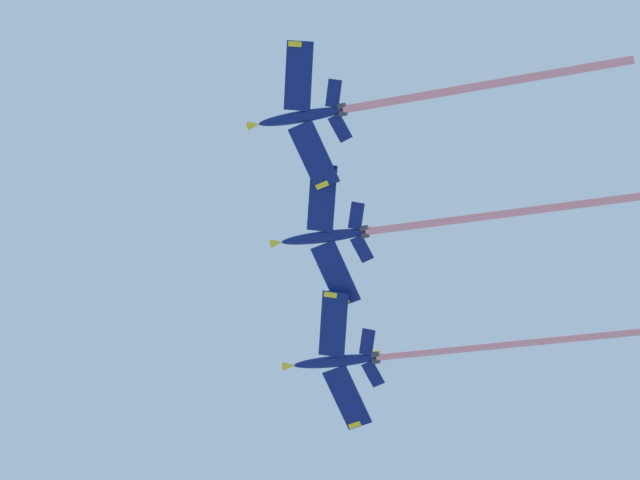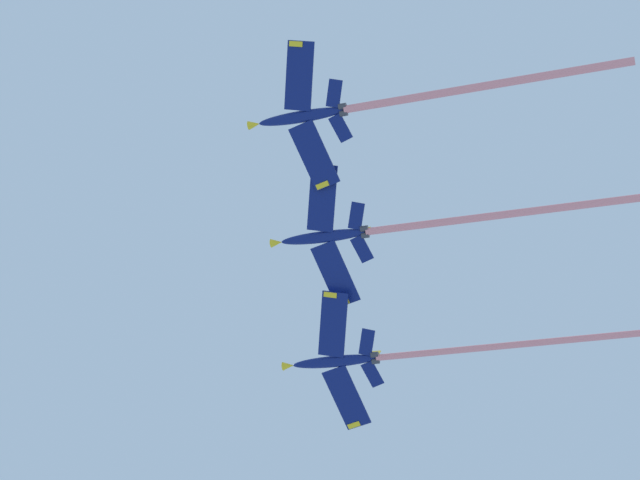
{
  "view_description": "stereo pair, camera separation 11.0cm",
  "coord_description": "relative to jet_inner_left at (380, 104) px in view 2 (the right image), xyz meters",
  "views": [
    {
      "loc": [
        -28.62,
        11.23,
        1.53
      ],
      "look_at": [
        -1.73,
        11.27,
        145.88
      ],
      "focal_mm": 61.38,
      "sensor_mm": 36.0,
      "label": 1
    },
    {
      "loc": [
        -28.62,
        11.34,
        1.53
      ],
      "look_at": [
        -1.73,
        11.27,
        145.88
      ],
      "focal_mm": 61.38,
      "sensor_mm": 36.0,
      "label": 2
    }
  ],
  "objects": [
    {
      "name": "jet_inner_right",
      "position": [
        33.36,
        -5.18,
        -0.12
      ],
      "size": [
        19.86,
        55.03,
        15.8
      ],
      "color": "navy"
    },
    {
      "name": "jet_inner_left",
      "position": [
        0.0,
        0.0,
        0.0
      ],
      "size": [
        19.83,
        47.71,
        15.05
      ],
      "color": "navy"
    },
    {
      "name": "jet_centre",
      "position": [
        16.24,
        -3.49,
        0.87
      ],
      "size": [
        19.88,
        50.41,
        14.12
      ],
      "color": "navy"
    }
  ]
}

